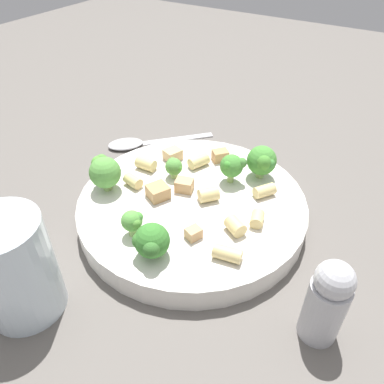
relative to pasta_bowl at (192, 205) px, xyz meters
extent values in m
plane|color=#5B5651|center=(0.00, 0.00, -0.02)|extent=(2.00, 2.00, 0.00)
cylinder|color=silver|center=(0.00, 0.00, 0.00)|extent=(0.29, 0.29, 0.03)
cylinder|color=beige|center=(0.00, 0.00, 0.01)|extent=(0.26, 0.26, 0.01)
torus|color=silver|center=(0.00, 0.00, 0.01)|extent=(0.28, 0.28, 0.00)
cylinder|color=#93B766|center=(0.04, -0.10, 0.02)|extent=(0.01, 0.01, 0.01)
sphere|color=#569942|center=(0.04, -0.10, 0.04)|extent=(0.04, 0.04, 0.04)
sphere|color=#559C3A|center=(0.04, -0.12, 0.04)|extent=(0.02, 0.02, 0.02)
sphere|color=#4F8939|center=(0.03, -0.11, 0.05)|extent=(0.02, 0.02, 0.02)
cylinder|color=#93B766|center=(-0.06, 0.02, 0.02)|extent=(0.01, 0.01, 0.02)
sphere|color=#478E38|center=(-0.06, 0.02, 0.04)|extent=(0.03, 0.03, 0.03)
sphere|color=#3D8738|center=(-0.06, 0.02, 0.04)|extent=(0.01, 0.01, 0.01)
sphere|color=#478339|center=(-0.06, 0.04, 0.04)|extent=(0.01, 0.01, 0.01)
sphere|color=#419232|center=(-0.05, 0.02, 0.04)|extent=(0.01, 0.01, 0.01)
cylinder|color=#93B766|center=(0.09, -0.02, 0.02)|extent=(0.01, 0.01, 0.01)
sphere|color=#569942|center=(0.09, -0.02, 0.03)|extent=(0.02, 0.02, 0.02)
sphere|color=#4B983A|center=(0.08, -0.02, 0.04)|extent=(0.01, 0.01, 0.01)
sphere|color=#56923B|center=(0.09, -0.02, 0.03)|extent=(0.01, 0.01, 0.01)
sphere|color=#4A833F|center=(0.08, -0.02, 0.04)|extent=(0.01, 0.01, 0.01)
cylinder|color=#84AD60|center=(0.10, 0.01, 0.02)|extent=(0.01, 0.01, 0.01)
sphere|color=#387A2D|center=(0.10, 0.01, 0.03)|extent=(0.04, 0.04, 0.04)
sphere|color=#37702B|center=(0.11, 0.01, 0.03)|extent=(0.02, 0.02, 0.02)
sphere|color=#376E2D|center=(0.11, 0.02, 0.04)|extent=(0.02, 0.02, 0.02)
cylinder|color=#9EC175|center=(-0.03, -0.04, 0.02)|extent=(0.01, 0.01, 0.01)
sphere|color=#569942|center=(-0.03, -0.04, 0.03)|extent=(0.02, 0.02, 0.02)
sphere|color=#508A3F|center=(-0.03, -0.05, 0.03)|extent=(0.01, 0.01, 0.01)
sphere|color=#519F3A|center=(-0.03, -0.04, 0.03)|extent=(0.01, 0.01, 0.01)
sphere|color=#539842|center=(-0.03, -0.05, 0.03)|extent=(0.01, 0.01, 0.01)
cylinder|color=#9EC175|center=(-0.09, 0.05, 0.02)|extent=(0.01, 0.01, 0.01)
sphere|color=#478E38|center=(-0.09, 0.05, 0.04)|extent=(0.04, 0.04, 0.04)
sphere|color=#478A32|center=(-0.08, 0.06, 0.04)|extent=(0.02, 0.02, 0.02)
sphere|color=#40883A|center=(-0.08, 0.07, 0.04)|extent=(0.01, 0.01, 0.01)
cylinder|color=#E0C67F|center=(0.00, 0.09, 0.02)|extent=(0.02, 0.02, 0.01)
cylinder|color=#E0C67F|center=(0.07, 0.08, 0.02)|extent=(0.02, 0.03, 0.02)
cylinder|color=#E0C67F|center=(0.02, -0.08, 0.02)|extent=(0.02, 0.03, 0.01)
cylinder|color=#E0C67F|center=(0.03, 0.07, 0.02)|extent=(0.03, 0.03, 0.02)
cylinder|color=#E0C67F|center=(-0.05, 0.07, 0.02)|extent=(0.03, 0.03, 0.02)
cylinder|color=#E0C67F|center=(-0.07, -0.03, 0.02)|extent=(0.03, 0.03, 0.02)
cylinder|color=#E0C67F|center=(-0.01, 0.02, 0.02)|extent=(0.03, 0.03, 0.02)
cylinder|color=#E0C67F|center=(-0.02, -0.09, 0.02)|extent=(0.02, 0.03, 0.02)
cube|color=tan|center=(0.06, 0.04, 0.02)|extent=(0.02, 0.02, 0.01)
cube|color=tan|center=(0.02, -0.04, 0.02)|extent=(0.03, 0.03, 0.02)
cube|color=tan|center=(-0.06, -0.07, 0.02)|extent=(0.03, 0.03, 0.02)
cube|color=tan|center=(-0.09, -0.01, 0.02)|extent=(0.03, 0.03, 0.02)
cube|color=tan|center=(-0.01, -0.02, 0.02)|extent=(0.02, 0.03, 0.02)
cylinder|color=silver|center=(0.20, -0.07, 0.04)|extent=(0.07, 0.07, 0.11)
cylinder|color=silver|center=(0.20, -0.07, 0.02)|extent=(0.07, 0.07, 0.07)
cylinder|color=#B2B2B7|center=(0.08, 0.19, 0.02)|extent=(0.04, 0.04, 0.07)
sphere|color=#B7B7BC|center=(0.08, 0.19, 0.06)|extent=(0.03, 0.03, 0.03)
cube|color=silver|center=(-0.15, -0.12, -0.02)|extent=(0.10, 0.09, 0.01)
ellipsoid|color=silver|center=(-0.09, -0.18, -0.01)|extent=(0.07, 0.07, 0.01)
camera|label=1|loc=(0.31, 0.19, 0.31)|focal=35.00mm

